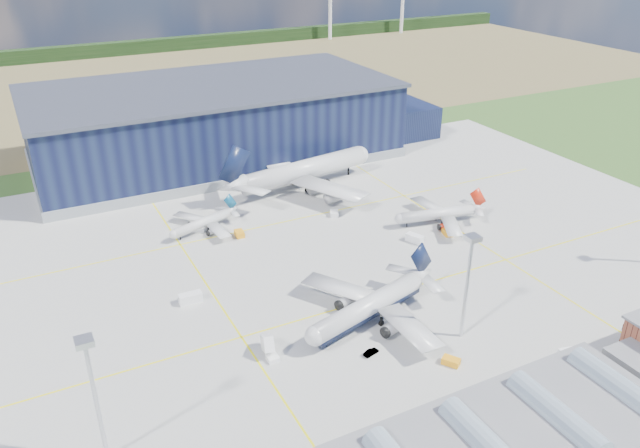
# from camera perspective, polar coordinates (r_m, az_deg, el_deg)

# --- Properties ---
(ground) EXTENTS (600.00, 600.00, 0.00)m
(ground) POSITION_cam_1_polar(r_m,az_deg,el_deg) (147.59, 2.40, -5.09)
(ground) COLOR #304D1D
(ground) RESTS_ON ground
(apron) EXTENTS (220.00, 160.00, 0.08)m
(apron) POSITION_cam_1_polar(r_m,az_deg,el_deg) (155.13, 0.58, -3.38)
(apron) COLOR #A5A5A0
(apron) RESTS_ON ground
(farmland) EXTENTS (600.00, 220.00, 0.01)m
(farmland) POSITION_cam_1_polar(r_m,az_deg,el_deg) (343.95, -16.31, 12.26)
(farmland) COLOR olive
(farmland) RESTS_ON ground
(treeline) EXTENTS (600.00, 8.00, 8.00)m
(treeline) POSITION_cam_1_polar(r_m,az_deg,el_deg) (420.49, -18.80, 14.88)
(treeline) COLOR black
(treeline) RESTS_ON ground
(hangar) EXTENTS (145.00, 62.00, 26.10)m
(hangar) POSITION_cam_1_polar(r_m,az_deg,el_deg) (224.12, -9.01, 8.99)
(hangar) COLOR #0F1433
(hangar) RESTS_ON ground
(light_mast_west) EXTENTS (2.60, 2.60, 23.00)m
(light_mast_west) POSITION_cam_1_polar(r_m,az_deg,el_deg) (100.14, -20.12, -13.31)
(light_mast_west) COLOR silver
(light_mast_west) RESTS_ON ground
(light_mast_center) EXTENTS (2.60, 2.60, 23.00)m
(light_mast_center) POSITION_cam_1_polar(r_m,az_deg,el_deg) (123.94, 13.45, -4.15)
(light_mast_center) COLOR silver
(light_mast_center) RESTS_ON ground
(airliner_navy) EXTENTS (47.21, 46.63, 12.54)m
(airliner_navy) POSITION_cam_1_polar(r_m,az_deg,el_deg) (129.78, 4.47, -6.69)
(airliner_navy) COLOR silver
(airliner_navy) RESTS_ON ground
(airliner_red) EXTENTS (32.86, 32.38, 9.13)m
(airliner_red) POSITION_cam_1_polar(r_m,az_deg,el_deg) (174.94, 10.66, 1.39)
(airliner_red) COLOR silver
(airliner_red) RESTS_ON ground
(airliner_widebody) EXTENTS (64.88, 63.87, 18.43)m
(airliner_widebody) POSITION_cam_1_polar(r_m,az_deg,el_deg) (194.41, -1.40, 5.89)
(airliner_widebody) COLOR silver
(airliner_widebody) RESTS_ON ground
(airliner_regional) EXTENTS (29.69, 29.39, 7.59)m
(airliner_regional) POSITION_cam_1_polar(r_m,az_deg,el_deg) (171.01, -10.79, 0.49)
(airliner_regional) COLOR silver
(airliner_regional) RESTS_ON ground
(gse_tug_a) EXTENTS (3.47, 3.85, 1.37)m
(gse_tug_a) POSITION_cam_1_polar(r_m,az_deg,el_deg) (124.02, 11.88, -12.19)
(gse_tug_a) COLOR #FFA116
(gse_tug_a) RESTS_ON ground
(gse_tug_b) EXTENTS (2.96, 3.71, 1.41)m
(gse_tug_b) POSITION_cam_1_polar(r_m,az_deg,el_deg) (170.79, 11.59, -0.77)
(gse_tug_b) COLOR #FFA116
(gse_tug_b) RESTS_ON ground
(gse_van_a) EXTENTS (5.17, 2.36, 2.23)m
(gse_van_a) POSITION_cam_1_polar(r_m,az_deg,el_deg) (141.57, -11.76, -6.64)
(gse_van_a) COLOR white
(gse_van_a) RESTS_ON ground
(gse_cart_a) EXTENTS (3.39, 3.94, 1.44)m
(gse_cart_a) POSITION_cam_1_polar(r_m,az_deg,el_deg) (178.16, 1.30, 0.97)
(gse_cart_a) COLOR white
(gse_cart_a) RESTS_ON ground
(gse_van_b) EXTENTS (3.74, 5.04, 2.10)m
(gse_van_b) POSITION_cam_1_polar(r_m,az_deg,el_deg) (165.43, 8.65, -1.31)
(gse_van_b) COLOR white
(gse_van_b) RESTS_ON ground
(gse_tug_c) EXTENTS (2.52, 3.68, 1.52)m
(gse_tug_c) POSITION_cam_1_polar(r_m,az_deg,el_deg) (167.96, -7.38, -0.89)
(gse_tug_c) COLOR #FFA116
(gse_tug_c) RESTS_ON ground
(gse_cart_b) EXTENTS (3.76, 3.32, 1.36)m
(gse_cart_b) POSITION_cam_1_polar(r_m,az_deg,el_deg) (172.32, -11.02, -0.47)
(gse_cart_b) COLOR white
(gse_cart_b) RESTS_ON ground
(gse_van_c) EXTENTS (5.53, 3.68, 2.43)m
(gse_van_c) POSITION_cam_1_polar(r_m,az_deg,el_deg) (131.27, 22.06, -11.08)
(gse_van_c) COLOR white
(gse_van_c) RESTS_ON ground
(airstair) EXTENTS (2.86, 5.14, 3.11)m
(airstair) POSITION_cam_1_polar(r_m,az_deg,el_deg) (123.99, -4.82, -11.14)
(airstair) COLOR white
(airstair) RESTS_ON ground
(car_b) EXTENTS (3.58, 2.02, 1.12)m
(car_b) POSITION_cam_1_polar(r_m,az_deg,el_deg) (124.28, 4.69, -11.61)
(car_b) COLOR #99999E
(car_b) RESTS_ON ground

